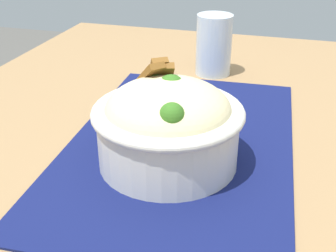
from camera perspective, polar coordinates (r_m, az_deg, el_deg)
table at (r=0.61m, az=3.18°, el=-9.85°), size 1.17×0.89×0.77m
placemat at (r=0.59m, az=1.65°, el=-2.26°), size 0.48×0.31×0.00m
bowl at (r=0.53m, az=-0.01°, el=0.42°), size 0.19×0.19×0.12m
fork at (r=0.70m, az=2.94°, el=2.63°), size 0.02×0.13×0.00m
drinking_glass at (r=0.83m, az=5.93°, el=9.91°), size 0.07×0.07×0.11m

